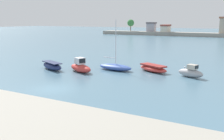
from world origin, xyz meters
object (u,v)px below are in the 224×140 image
Objects in this scene: mooring_buoy_1 at (144,64)px; moored_boat_1 at (81,67)px; moored_boat_4 at (191,72)px; moored_boat_0 at (52,66)px; moored_boat_3 at (153,68)px; moored_boat_2 at (115,67)px; mooring_buoy_0 at (185,67)px.

moored_boat_1 is at bearing -121.69° from mooring_buoy_1.
moored_boat_1 reaches higher than moored_boat_4.
mooring_buoy_1 is (10.29, 9.79, -0.36)m from moored_boat_0.
moored_boat_1 reaches higher than mooring_buoy_1.
moored_boat_3 is (8.70, 4.83, -0.21)m from moored_boat_1.
mooring_buoy_0 is at bearing 42.51° from moored_boat_2.
moored_boat_4 reaches higher than moored_boat_3.
mooring_buoy_0 is (16.55, 10.17, -0.40)m from moored_boat_0.
moored_boat_4 is at bearing -71.46° from mooring_buoy_0.
moored_boat_1 is 17.71× the size of mooring_buoy_0.
moored_boat_3 reaches higher than mooring_buoy_0.
moored_boat_1 is (4.58, 0.54, 0.14)m from moored_boat_0.
moored_boat_2 is at bearing 66.60° from moored_boat_1.
moored_boat_1 is 9.95m from moored_boat_3.
moored_boat_3 is 15.15× the size of mooring_buoy_1.
moored_boat_4 is at bearing -33.59° from mooring_buoy_1.
mooring_buoy_1 is (-8.21, 5.45, -0.46)m from moored_boat_4.
moored_boat_3 is at bearing 44.94° from moored_boat_0.
moored_boat_4 is (13.92, 3.81, -0.05)m from moored_boat_1.
moored_boat_3 is 5.35m from mooring_buoy_1.
moored_boat_4 is (10.32, 0.47, 0.17)m from moored_boat_2.
moored_boat_2 is at bearing -143.04° from mooring_buoy_0.
moored_boat_0 is 19.23× the size of mooring_buoy_0.
moored_boat_4 is 9.86m from mooring_buoy_1.
moored_boat_1 is 4.91m from moored_boat_2.
mooring_buoy_0 is 6.26m from mooring_buoy_1.
mooring_buoy_1 is at bearing -176.52° from mooring_buoy_0.
moored_boat_2 is at bearing 48.30° from moored_boat_0.
moored_boat_2 reaches higher than moored_boat_4.
mooring_buoy_0 is (3.27, 4.81, -0.33)m from moored_boat_3.
moored_boat_4 is at bearing 15.60° from moored_boat_3.
mooring_buoy_0 is at bearing 128.05° from moored_boat_4.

